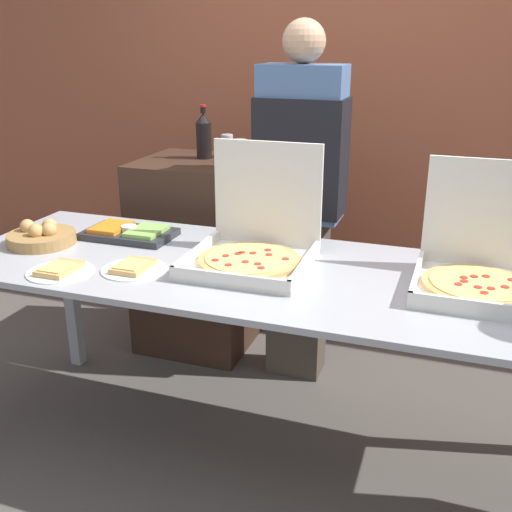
{
  "coord_description": "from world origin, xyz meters",
  "views": [
    {
      "loc": [
        0.71,
        -2.05,
        1.7
      ],
      "look_at": [
        0.0,
        0.0,
        0.91
      ],
      "focal_mm": 42.0,
      "sensor_mm": 36.0,
      "label": 1
    }
  ],
  "objects_px": {
    "soda_can_colored": "(240,151)",
    "paper_plate_front_left": "(133,267)",
    "paper_plate_front_right": "(60,270)",
    "person_server_vest": "(300,188)",
    "soda_bottle": "(204,135)",
    "bread_basket": "(42,236)",
    "soda_can_silver": "(227,146)",
    "pizza_box_far_left": "(480,267)",
    "pizza_box_near_left": "(254,243)",
    "veggie_tray": "(129,233)"
  },
  "relations": [
    {
      "from": "soda_can_colored",
      "to": "paper_plate_front_left",
      "type": "bearing_deg",
      "value": -92.64
    },
    {
      "from": "paper_plate_front_right",
      "to": "person_server_vest",
      "type": "bearing_deg",
      "value": 56.34
    },
    {
      "from": "paper_plate_front_left",
      "to": "soda_can_colored",
      "type": "xyz_separation_m",
      "value": [
        0.05,
        1.06,
        0.27
      ]
    },
    {
      "from": "paper_plate_front_left",
      "to": "soda_bottle",
      "type": "bearing_deg",
      "value": 99.27
    },
    {
      "from": "paper_plate_front_left",
      "to": "person_server_vest",
      "type": "xyz_separation_m",
      "value": [
        0.42,
        0.9,
        0.14
      ]
    },
    {
      "from": "bread_basket",
      "to": "soda_can_silver",
      "type": "height_order",
      "value": "soda_can_silver"
    },
    {
      "from": "pizza_box_far_left",
      "to": "person_server_vest",
      "type": "bearing_deg",
      "value": 143.12
    },
    {
      "from": "paper_plate_front_right",
      "to": "soda_bottle",
      "type": "relative_size",
      "value": 0.87
    },
    {
      "from": "bread_basket",
      "to": "person_server_vest",
      "type": "xyz_separation_m",
      "value": [
        0.96,
        0.75,
        0.12
      ]
    },
    {
      "from": "pizza_box_near_left",
      "to": "soda_can_silver",
      "type": "xyz_separation_m",
      "value": [
        -0.49,
        0.95,
        0.2
      ]
    },
    {
      "from": "paper_plate_front_left",
      "to": "person_server_vest",
      "type": "distance_m",
      "value": 1.0
    },
    {
      "from": "paper_plate_front_right",
      "to": "pizza_box_far_left",
      "type": "bearing_deg",
      "value": 13.79
    },
    {
      "from": "soda_can_colored",
      "to": "soda_bottle",
      "type": "bearing_deg",
      "value": 167.17
    },
    {
      "from": "paper_plate_front_right",
      "to": "bread_basket",
      "type": "height_order",
      "value": "bread_basket"
    },
    {
      "from": "paper_plate_front_right",
      "to": "bread_basket",
      "type": "distance_m",
      "value": 0.39
    },
    {
      "from": "bread_basket",
      "to": "soda_bottle",
      "type": "xyz_separation_m",
      "value": [
        0.35,
        0.96,
        0.31
      ]
    },
    {
      "from": "paper_plate_front_right",
      "to": "veggie_tray",
      "type": "relative_size",
      "value": 0.63
    },
    {
      "from": "bread_basket",
      "to": "soda_can_colored",
      "type": "bearing_deg",
      "value": 57.27
    },
    {
      "from": "person_server_vest",
      "to": "veggie_tray",
      "type": "bearing_deg",
      "value": 40.32
    },
    {
      "from": "pizza_box_far_left",
      "to": "soda_can_silver",
      "type": "xyz_separation_m",
      "value": [
        -1.33,
        0.93,
        0.21
      ]
    },
    {
      "from": "paper_plate_front_right",
      "to": "soda_can_colored",
      "type": "distance_m",
      "value": 1.24
    },
    {
      "from": "pizza_box_far_left",
      "to": "paper_plate_front_right",
      "type": "bearing_deg",
      "value": -165.54
    },
    {
      "from": "bread_basket",
      "to": "person_server_vest",
      "type": "bearing_deg",
      "value": 38.1
    },
    {
      "from": "soda_bottle",
      "to": "soda_can_silver",
      "type": "xyz_separation_m",
      "value": [
        0.1,
        0.08,
        -0.06
      ]
    },
    {
      "from": "pizza_box_near_left",
      "to": "person_server_vest",
      "type": "relative_size",
      "value": 0.27
    },
    {
      "from": "person_server_vest",
      "to": "pizza_box_far_left",
      "type": "bearing_deg",
      "value": 142.45
    },
    {
      "from": "paper_plate_front_left",
      "to": "paper_plate_front_right",
      "type": "height_order",
      "value": "same"
    },
    {
      "from": "paper_plate_front_right",
      "to": "person_server_vest",
      "type": "xyz_separation_m",
      "value": [
        0.67,
        1.01,
        0.14
      ]
    },
    {
      "from": "pizza_box_far_left",
      "to": "bread_basket",
      "type": "bearing_deg",
      "value": -175.89
    },
    {
      "from": "veggie_tray",
      "to": "paper_plate_front_right",
      "type": "bearing_deg",
      "value": -93.71
    },
    {
      "from": "pizza_box_far_left",
      "to": "soda_bottle",
      "type": "xyz_separation_m",
      "value": [
        -1.44,
        0.85,
        0.27
      ]
    },
    {
      "from": "soda_bottle",
      "to": "paper_plate_front_left",
      "type": "bearing_deg",
      "value": -80.73
    },
    {
      "from": "pizza_box_far_left",
      "to": "paper_plate_front_left",
      "type": "xyz_separation_m",
      "value": [
        -1.25,
        -0.26,
        -0.07
      ]
    },
    {
      "from": "paper_plate_front_right",
      "to": "bread_basket",
      "type": "xyz_separation_m",
      "value": [
        -0.28,
        0.26,
        0.02
      ]
    },
    {
      "from": "pizza_box_near_left",
      "to": "person_server_vest",
      "type": "bearing_deg",
      "value": 88.42
    },
    {
      "from": "veggie_tray",
      "to": "soda_can_silver",
      "type": "xyz_separation_m",
      "value": [
        0.15,
        0.83,
        0.26
      ]
    },
    {
      "from": "pizza_box_far_left",
      "to": "bread_basket",
      "type": "xyz_separation_m",
      "value": [
        -1.79,
        -0.11,
        -0.04
      ]
    },
    {
      "from": "soda_can_colored",
      "to": "person_server_vest",
      "type": "height_order",
      "value": "person_server_vest"
    },
    {
      "from": "soda_can_silver",
      "to": "soda_can_colored",
      "type": "height_order",
      "value": "same"
    },
    {
      "from": "veggie_tray",
      "to": "soda_bottle",
      "type": "height_order",
      "value": "soda_bottle"
    },
    {
      "from": "pizza_box_near_left",
      "to": "soda_can_silver",
      "type": "relative_size",
      "value": 3.88
    },
    {
      "from": "paper_plate_front_left",
      "to": "paper_plate_front_right",
      "type": "relative_size",
      "value": 0.99
    },
    {
      "from": "soda_bottle",
      "to": "pizza_box_near_left",
      "type": "bearing_deg",
      "value": -55.99
    },
    {
      "from": "pizza_box_far_left",
      "to": "veggie_tray",
      "type": "xyz_separation_m",
      "value": [
        -1.48,
        0.1,
        -0.06
      ]
    },
    {
      "from": "pizza_box_near_left",
      "to": "person_server_vest",
      "type": "distance_m",
      "value": 0.67
    },
    {
      "from": "pizza_box_far_left",
      "to": "veggie_tray",
      "type": "relative_size",
      "value": 1.15
    },
    {
      "from": "soda_bottle",
      "to": "person_server_vest",
      "type": "relative_size",
      "value": 0.16
    },
    {
      "from": "pizza_box_near_left",
      "to": "person_server_vest",
      "type": "height_order",
      "value": "person_server_vest"
    },
    {
      "from": "soda_bottle",
      "to": "paper_plate_front_right",
      "type": "bearing_deg",
      "value": -93.38
    },
    {
      "from": "paper_plate_front_left",
      "to": "person_server_vest",
      "type": "bearing_deg",
      "value": 64.94
    }
  ]
}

